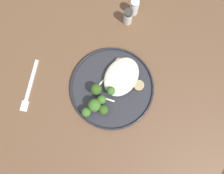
{
  "coord_description": "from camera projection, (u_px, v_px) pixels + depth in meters",
  "views": [
    {
      "loc": [
        0.07,
        0.12,
        1.46
      ],
      "look_at": [
        -0.04,
        0.05,
        0.76
      ],
      "focal_mm": 33.8,
      "sensor_mm": 36.0,
      "label": 1
    }
  ],
  "objects": [
    {
      "name": "seared_scallop_half_hidden",
      "position": [
        130.0,
        83.0,
        0.72
      ],
      "size": [
        0.02,
        0.02,
        0.01
      ],
      "color": "#DBB77A",
      "rests_on": "dinner_plate"
    },
    {
      "name": "salt_shaker",
      "position": [
        134.0,
        7.0,
        0.76
      ],
      "size": [
        0.03,
        0.03,
        0.07
      ],
      "color": "white",
      "rests_on": "wooden_dining_table"
    },
    {
      "name": "broccoli_floret_beside_noodles",
      "position": [
        103.0,
        110.0,
        0.68
      ],
      "size": [
        0.03,
        0.03,
        0.05
      ],
      "color": "#7A994C",
      "rests_on": "dinner_plate"
    },
    {
      "name": "broccoli_floret_left_leaning",
      "position": [
        102.0,
        100.0,
        0.69
      ],
      "size": [
        0.03,
        0.03,
        0.05
      ],
      "color": "#7A994C",
      "rests_on": "dinner_plate"
    },
    {
      "name": "ground",
      "position": [
        103.0,
        109.0,
        1.46
      ],
      "size": [
        6.0,
        6.0,
        0.0
      ],
      "primitive_type": "plane",
      "color": "#2D2B28"
    },
    {
      "name": "broccoli_floret_rear_charred",
      "position": [
        111.0,
        91.0,
        0.69
      ],
      "size": [
        0.03,
        0.03,
        0.05
      ],
      "color": "#7A994C",
      "rests_on": "dinner_plate"
    },
    {
      "name": "broccoli_floret_small_sprig",
      "position": [
        94.0,
        105.0,
        0.68
      ],
      "size": [
        0.04,
        0.04,
        0.06
      ],
      "color": "#7A994C",
      "rests_on": "dinner_plate"
    },
    {
      "name": "dinner_plate",
      "position": [
        112.0,
        88.0,
        0.73
      ],
      "size": [
        0.29,
        0.29,
        0.02
      ],
      "color": "#232328",
      "rests_on": "wooden_dining_table"
    },
    {
      "name": "seared_scallop_center_golden",
      "position": [
        119.0,
        62.0,
        0.73
      ],
      "size": [
        0.03,
        0.03,
        0.01
      ],
      "color": "#DBB77A",
      "rests_on": "dinner_plate"
    },
    {
      "name": "pepper_shaker",
      "position": [
        128.0,
        17.0,
        0.75
      ],
      "size": [
        0.03,
        0.03,
        0.07
      ],
      "color": "white",
      "rests_on": "wooden_dining_table"
    },
    {
      "name": "broccoli_floret_split_head",
      "position": [
        86.0,
        112.0,
        0.68
      ],
      "size": [
        0.03,
        0.03,
        0.04
      ],
      "color": "#89A356",
      "rests_on": "dinner_plate"
    },
    {
      "name": "wooden_dining_table",
      "position": [
        95.0,
        95.0,
        0.81
      ],
      "size": [
        1.4,
        1.0,
        0.74
      ],
      "color": "brown",
      "rests_on": "ground"
    },
    {
      "name": "onion_sliver_pale_crescent",
      "position": [
        107.0,
        99.0,
        0.71
      ],
      "size": [
        0.02,
        0.05,
        0.0
      ],
      "primitive_type": "cube",
      "rotation": [
        0.0,
        0.0,
        4.94
      ],
      "color": "silver",
      "rests_on": "dinner_plate"
    },
    {
      "name": "seared_scallop_tiny_bay",
      "position": [
        139.0,
        85.0,
        0.72
      ],
      "size": [
        0.03,
        0.03,
        0.01
      ],
      "color": "#E5C689",
      "rests_on": "dinner_plate"
    },
    {
      "name": "seared_scallop_on_noodles",
      "position": [
        112.0,
        74.0,
        0.72
      ],
      "size": [
        0.02,
        0.02,
        0.02
      ],
      "color": "#DBB77A",
      "rests_on": "dinner_plate"
    },
    {
      "name": "seared_scallop_tilted_round",
      "position": [
        122.0,
        80.0,
        0.72
      ],
      "size": [
        0.03,
        0.03,
        0.01
      ],
      "color": "#E5C689",
      "rests_on": "dinner_plate"
    },
    {
      "name": "broccoli_floret_tall_stalk",
      "position": [
        96.0,
        89.0,
        0.69
      ],
      "size": [
        0.04,
        0.04,
        0.06
      ],
      "color": "#89A356",
      "rests_on": "dinner_plate"
    },
    {
      "name": "onion_sliver_long_sliver",
      "position": [
        99.0,
        85.0,
        0.72
      ],
      "size": [
        0.05,
        0.01,
        0.0
      ],
      "primitive_type": "cube",
      "rotation": [
        0.0,
        0.0,
        2.99
      ],
      "color": "silver",
      "rests_on": "dinner_plate"
    },
    {
      "name": "dinner_fork",
      "position": [
        30.0,
        87.0,
        0.73
      ],
      "size": [
        0.18,
        0.08,
        0.0
      ],
      "color": "silver",
      "rests_on": "wooden_dining_table"
    },
    {
      "name": "noodle_bed",
      "position": [
        121.0,
        77.0,
        0.72
      ],
      "size": [
        0.15,
        0.11,
        0.03
      ],
      "color": "beige",
      "rests_on": "dinner_plate"
    }
  ]
}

